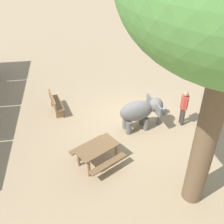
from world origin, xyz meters
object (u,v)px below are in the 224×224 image
(person_handler, at_px, (184,105))
(wooden_bench, at_px, (55,103))
(picnic_table_near, at_px, (97,151))
(elephant, at_px, (141,111))
(feed_bucket, at_px, (162,110))

(person_handler, distance_m, wooden_bench, 5.70)
(person_handler, bearing_deg, picnic_table_near, 24.02)
(picnic_table_near, bearing_deg, elephant, -168.88)
(person_handler, xyz_separation_m, picnic_table_near, (-1.82, 3.85, -0.36))
(elephant, distance_m, wooden_bench, 3.98)
(person_handler, bearing_deg, feed_bucket, -58.87)
(picnic_table_near, relative_size, feed_bucket, 5.69)
(wooden_bench, height_order, feed_bucket, wooden_bench)
(person_handler, relative_size, picnic_table_near, 0.79)
(elephant, height_order, picnic_table_near, elephant)
(elephant, relative_size, person_handler, 1.20)
(elephant, relative_size, picnic_table_near, 0.95)
(wooden_bench, distance_m, picnic_table_near, 3.89)
(person_handler, xyz_separation_m, feed_bucket, (0.90, 0.57, -0.79))
(person_handler, bearing_deg, wooden_bench, -19.14)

